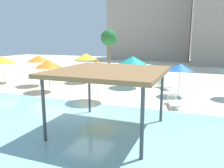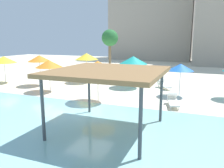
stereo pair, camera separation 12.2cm
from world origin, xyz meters
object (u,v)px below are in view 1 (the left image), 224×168
(shade_pavilion, at_px, (109,73))
(beach_umbrella_teal_1, at_px, (133,60))
(beach_umbrella_yellow_0, at_px, (3,60))
(beach_umbrella_orange_5, at_px, (39,58))
(lounge_chair_1, at_px, (173,101))
(lounge_chair_2, at_px, (163,84))
(beach_umbrella_yellow_4, at_px, (86,56))
(palm_tree_0, at_px, (109,39))
(beach_umbrella_orange_2, at_px, (48,64))
(beach_umbrella_orange_3, at_px, (98,66))
(beach_umbrella_blue_7, at_px, (180,67))

(shade_pavilion, relative_size, beach_umbrella_teal_1, 1.74)
(beach_umbrella_yellow_0, xyz_separation_m, beach_umbrella_orange_5, (4.00, 0.28, 0.21))
(beach_umbrella_teal_1, bearing_deg, lounge_chair_1, -48.92)
(beach_umbrella_yellow_0, xyz_separation_m, lounge_chair_2, (14.81, 3.14, -1.94))
(beach_umbrella_yellow_0, distance_m, beach_umbrella_yellow_4, 7.96)
(beach_umbrella_teal_1, xyz_separation_m, palm_tree_0, (-4.44, 5.45, 1.85))
(shade_pavilion, bearing_deg, beach_umbrella_yellow_4, 122.40)
(beach_umbrella_yellow_4, relative_size, lounge_chair_2, 1.49)
(shade_pavilion, distance_m, palm_tree_0, 16.67)
(lounge_chair_1, bearing_deg, shade_pavilion, -37.11)
(beach_umbrella_orange_2, height_order, lounge_chair_1, beach_umbrella_orange_2)
(palm_tree_0, bearing_deg, beach_umbrella_teal_1, -50.84)
(beach_umbrella_yellow_0, bearing_deg, beach_umbrella_orange_3, -14.27)
(beach_umbrella_yellow_0, bearing_deg, shade_pavilion, -27.59)
(beach_umbrella_orange_2, height_order, lounge_chair_2, beach_umbrella_orange_2)
(beach_umbrella_yellow_0, relative_size, lounge_chair_2, 1.35)
(shade_pavilion, xyz_separation_m, lounge_chair_1, (2.29, 5.27, -2.39))
(beach_umbrella_teal_1, xyz_separation_m, beach_umbrella_yellow_4, (-4.95, 0.67, 0.14))
(lounge_chair_2, height_order, palm_tree_0, palm_tree_0)
(beach_umbrella_yellow_4, bearing_deg, beach_umbrella_teal_1, -7.67)
(beach_umbrella_teal_1, relative_size, beach_umbrella_orange_2, 1.07)
(beach_umbrella_yellow_0, relative_size, beach_umbrella_orange_5, 0.94)
(beach_umbrella_teal_1, height_order, beach_umbrella_blue_7, beach_umbrella_teal_1)
(shade_pavilion, relative_size, beach_umbrella_orange_2, 1.87)
(beach_umbrella_orange_5, xyz_separation_m, beach_umbrella_blue_7, (12.35, 0.57, -0.32))
(beach_umbrella_teal_1, height_order, beach_umbrella_orange_2, beach_umbrella_teal_1)
(beach_umbrella_orange_3, height_order, palm_tree_0, palm_tree_0)
(beach_umbrella_orange_2, bearing_deg, beach_umbrella_orange_3, -15.98)
(shade_pavilion, height_order, beach_umbrella_orange_5, shade_pavilion)
(beach_umbrella_blue_7, bearing_deg, beach_umbrella_teal_1, 156.69)
(beach_umbrella_yellow_4, height_order, lounge_chair_1, beach_umbrella_yellow_4)
(beach_umbrella_yellow_0, relative_size, beach_umbrella_blue_7, 1.07)
(beach_umbrella_orange_2, relative_size, beach_umbrella_yellow_4, 0.90)
(beach_umbrella_teal_1, distance_m, beach_umbrella_blue_7, 4.55)
(beach_umbrella_blue_7, xyz_separation_m, lounge_chair_2, (-1.54, 2.29, -1.83))
(beach_umbrella_orange_5, bearing_deg, beach_umbrella_yellow_0, -175.97)
(palm_tree_0, bearing_deg, shade_pavilion, -68.00)
(lounge_chair_1, height_order, palm_tree_0, palm_tree_0)
(lounge_chair_2, bearing_deg, beach_umbrella_yellow_0, -110.12)
(shade_pavilion, relative_size, beach_umbrella_yellow_4, 1.68)
(beach_umbrella_orange_3, xyz_separation_m, lounge_chair_2, (3.45, 6.03, -2.13))
(beach_umbrella_orange_2, distance_m, beach_umbrella_yellow_4, 4.86)
(shade_pavilion, relative_size, beach_umbrella_blue_7, 1.97)
(beach_umbrella_orange_5, height_order, lounge_chair_2, beach_umbrella_orange_5)
(beach_umbrella_teal_1, bearing_deg, shade_pavilion, -79.84)
(shade_pavilion, bearing_deg, lounge_chair_2, 85.35)
(shade_pavilion, bearing_deg, beach_umbrella_orange_3, 120.52)
(shade_pavilion, xyz_separation_m, beach_umbrella_yellow_4, (-6.73, 10.61, -0.17))
(beach_umbrella_yellow_4, distance_m, lounge_chair_2, 7.90)
(beach_umbrella_orange_2, bearing_deg, shade_pavilion, -37.51)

